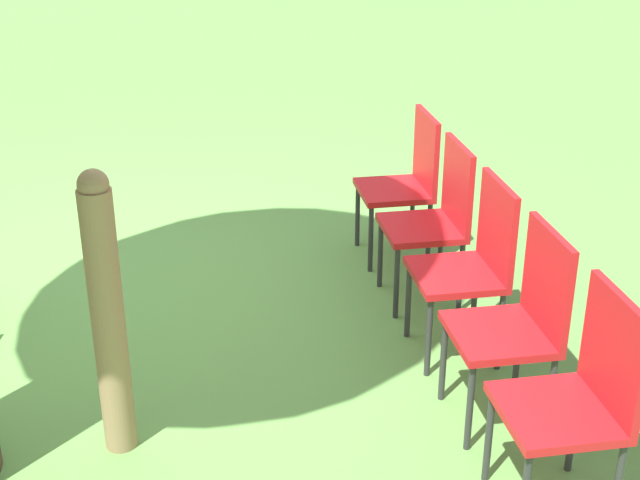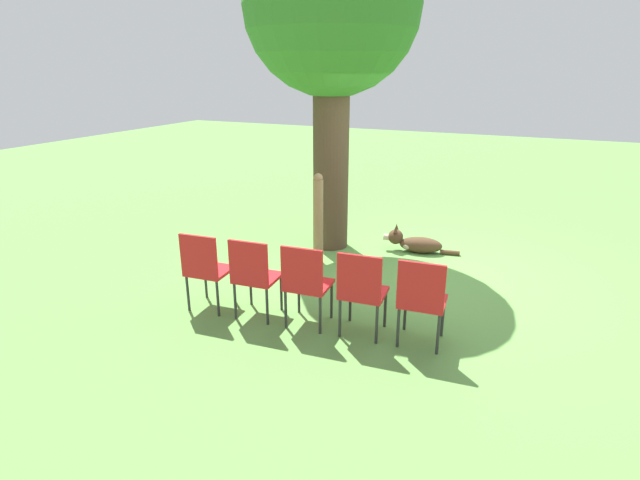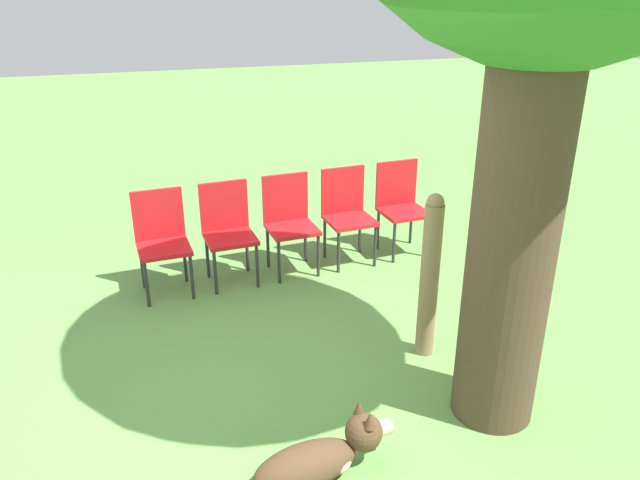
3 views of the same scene
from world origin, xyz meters
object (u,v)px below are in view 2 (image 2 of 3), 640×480
object	(u,v)px
dog	(415,243)
red_chair_3	(254,273)
red_chair_1	(362,288)
fence_post	(318,219)
red_chair_4	(205,266)
oak_tree	(332,13)
red_chair_0	(422,297)
red_chair_2	(306,281)

from	to	relation	value
dog	red_chair_3	bearing A→B (deg)	58.83
dog	red_chair_1	xyz separation A→B (m)	(-2.61, -0.10, 0.39)
dog	fence_post	xyz separation A→B (m)	(-0.99, 1.11, 0.50)
red_chair_1	red_chair_4	distance (m)	1.76
dog	oak_tree	bearing A→B (deg)	1.62
dog	red_chair_3	xyz separation A→B (m)	(-2.72, 1.07, 0.39)
fence_post	red_chair_3	size ratio (longest dim) A/B	1.38
dog	red_chair_0	distance (m)	2.68
red_chair_3	red_chair_4	size ratio (longest dim) A/B	1.00
oak_tree	dog	bearing A→B (deg)	-78.77
red_chair_1	red_chair_4	xyz separation A→B (m)	(-0.16, 1.75, 0.00)
dog	red_chair_0	size ratio (longest dim) A/B	1.21
dog	red_chair_2	distance (m)	2.74
oak_tree	red_chair_0	bearing A→B (deg)	-140.26
dog	fence_post	size ratio (longest dim) A/B	0.88
red_chair_3	red_chair_2	bearing A→B (deg)	-89.04
fence_post	red_chair_4	world-z (taller)	fence_post
red_chair_0	dog	bearing A→B (deg)	10.69
red_chair_2	red_chair_3	world-z (taller)	same
red_chair_2	dog	bearing A→B (deg)	-14.60
red_chair_2	red_chair_4	distance (m)	1.17
fence_post	red_chair_3	distance (m)	1.74
oak_tree	red_chair_2	distance (m)	3.72
oak_tree	dog	distance (m)	3.36
oak_tree	red_chair_0	size ratio (longest dim) A/B	4.97
oak_tree	red_chair_0	world-z (taller)	oak_tree
red_chair_1	red_chair_2	world-z (taller)	same
fence_post	red_chair_0	world-z (taller)	fence_post
red_chair_2	red_chair_3	xyz separation A→B (m)	(-0.05, 0.58, 0.00)
fence_post	red_chair_4	size ratio (longest dim) A/B	1.38
oak_tree	red_chair_3	size ratio (longest dim) A/B	4.97
red_chair_0	red_chair_1	distance (m)	0.59
red_chair_2	red_chair_0	bearing A→B (deg)	-89.04
red_chair_1	red_chair_2	bearing A→B (deg)	90.96
oak_tree	red_chair_3	xyz separation A→B (m)	(-2.47, -0.17, -2.73)
red_chair_0	red_chair_2	size ratio (longest dim) A/B	1.00
red_chair_0	red_chair_4	world-z (taller)	same
oak_tree	dog	world-z (taller)	oak_tree
red_chair_1	red_chair_4	size ratio (longest dim) A/B	1.00
fence_post	red_chair_1	xyz separation A→B (m)	(-1.63, -1.21, -0.12)
dog	red_chair_4	world-z (taller)	red_chair_4
oak_tree	red_chair_2	world-z (taller)	oak_tree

